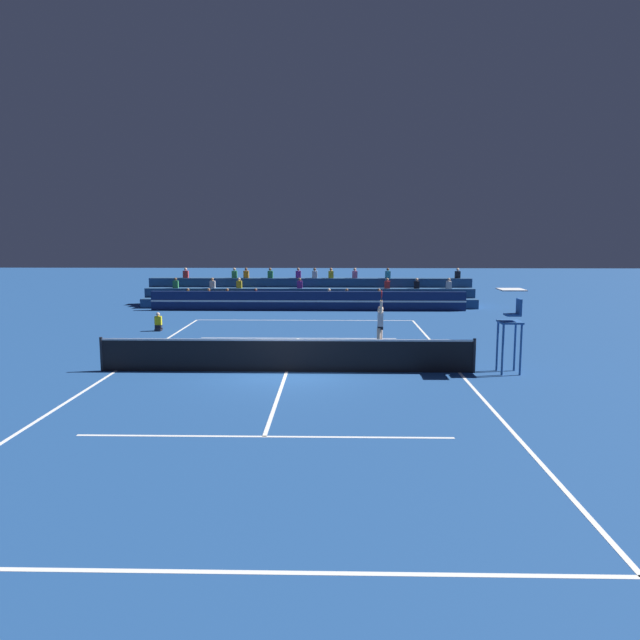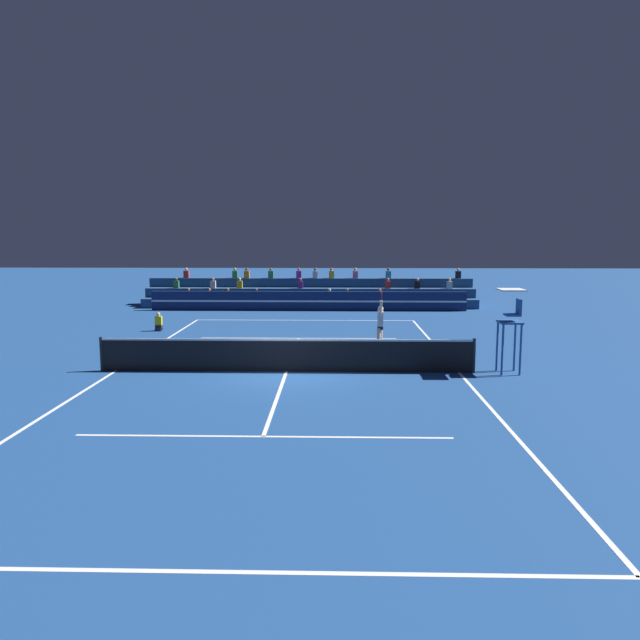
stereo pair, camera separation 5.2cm
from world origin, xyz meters
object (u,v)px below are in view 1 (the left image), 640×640
tennis_player (380,325)px  tennis_ball (216,357)px  ball_kid_courtside (158,324)px  umpire_chair (511,319)px

tennis_player → tennis_ball: size_ratio=35.63×
tennis_player → tennis_ball: (-5.94, -1.33, -0.95)m
ball_kid_courtside → tennis_ball: (3.76, -6.10, -0.30)m
tennis_ball → umpire_chair: bearing=-12.6°
umpire_chair → tennis_ball: (-9.78, 2.19, -1.68)m
umpire_chair → tennis_player: umpire_chair is taller
umpire_chair → tennis_player: bearing=137.5°
tennis_ball → ball_kid_courtside: bearing=121.6°
ball_kid_courtside → tennis_player: bearing=-26.2°
umpire_chair → ball_kid_courtside: umpire_chair is taller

